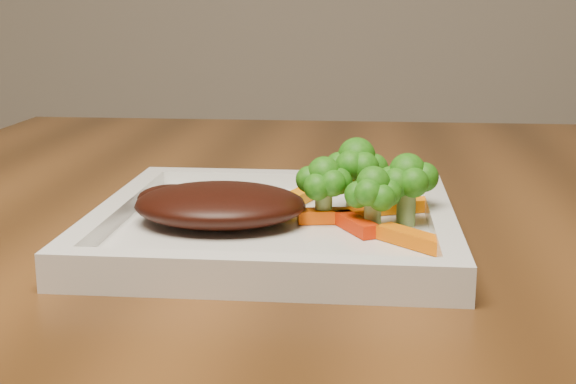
{
  "coord_description": "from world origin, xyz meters",
  "views": [
    {
      "loc": [
        -0.1,
        -0.79,
        0.93
      ],
      "look_at": [
        -0.16,
        -0.2,
        0.79
      ],
      "focal_mm": 50.0,
      "sensor_mm": 36.0,
      "label": 1
    }
  ],
  "objects": [
    {
      "name": "broccoli_1",
      "position": [
        -0.07,
        -0.19,
        0.79
      ],
      "size": [
        0.06,
        0.06,
        0.06
      ],
      "primitive_type": null,
      "rotation": [
        0.0,
        0.0,
        0.11
      ],
      "color": "#116B15",
      "rests_on": "plate"
    },
    {
      "name": "carrot_6",
      "position": [
        -0.12,
        -0.19,
        0.77
      ],
      "size": [
        0.06,
        0.03,
        0.01
      ],
      "primitive_type": "cube",
      "rotation": [
        0.0,
        0.0,
        0.17
      ],
      "color": "#F25103",
      "rests_on": "plate"
    },
    {
      "name": "carrot_1",
      "position": [
        -0.07,
        -0.25,
        0.77
      ],
      "size": [
        0.05,
        0.05,
        0.01
      ],
      "primitive_type": "cube",
      "rotation": [
        0.0,
        0.0,
        -0.77
      ],
      "color": "#D95F03",
      "rests_on": "plate"
    },
    {
      "name": "carrot_3",
      "position": [
        -0.07,
        -0.15,
        0.77
      ],
      "size": [
        0.06,
        0.03,
        0.01
      ],
      "primitive_type": "cube",
      "rotation": [
        0.0,
        0.0,
        0.37
      ],
      "color": "orange",
      "rests_on": "plate"
    },
    {
      "name": "carrot_5",
      "position": [
        -0.11,
        -0.21,
        0.77
      ],
      "size": [
        0.04,
        0.05,
        0.01
      ],
      "primitive_type": "cube",
      "rotation": [
        0.0,
        0.0,
        -1.08
      ],
      "color": "red",
      "rests_on": "plate"
    },
    {
      "name": "carrot_4",
      "position": [
        -0.16,
        -0.13,
        0.77
      ],
      "size": [
        0.03,
        0.06,
        0.01
      ],
      "primitive_type": "cube",
      "rotation": [
        0.0,
        0.0,
        1.21
      ],
      "color": "orange",
      "rests_on": "plate"
    },
    {
      "name": "broccoli_2",
      "position": [
        -0.09,
        -0.21,
        0.79
      ],
      "size": [
        0.06,
        0.06,
        0.06
      ],
      "primitive_type": null,
      "rotation": [
        0.0,
        0.0,
        -0.43
      ],
      "color": "#3E7814",
      "rests_on": "plate"
    },
    {
      "name": "broccoli_3",
      "position": [
        -0.13,
        -0.19,
        0.79
      ],
      "size": [
        0.06,
        0.06,
        0.06
      ],
      "primitive_type": null,
      "rotation": [
        0.0,
        0.0,
        0.21
      ],
      "color": "#286611",
      "rests_on": "plate"
    },
    {
      "name": "broccoli_0",
      "position": [
        -0.11,
        -0.15,
        0.8
      ],
      "size": [
        0.07,
        0.07,
        0.07
      ],
      "primitive_type": null,
      "rotation": [
        0.0,
        0.0,
        -0.38
      ],
      "color": "#2F6A11",
      "rests_on": "plate"
    },
    {
      "name": "plate",
      "position": [
        -0.17,
        -0.2,
        0.76
      ],
      "size": [
        0.27,
        0.27,
        0.01
      ],
      "primitive_type": "cube",
      "color": "silver",
      "rests_on": "dining_table"
    },
    {
      "name": "steak",
      "position": [
        -0.21,
        -0.2,
        0.78
      ],
      "size": [
        0.13,
        0.11,
        0.03
      ],
      "primitive_type": "ellipsoid",
      "rotation": [
        0.0,
        0.0,
        0.03
      ],
      "color": "black",
      "rests_on": "plate"
    }
  ]
}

